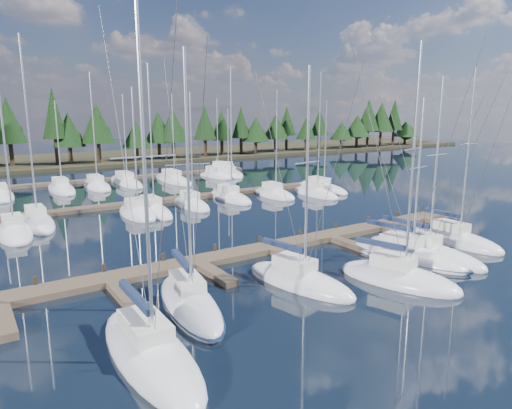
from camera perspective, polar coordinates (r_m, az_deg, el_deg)
ground at (r=45.03m, az=-7.30°, el=-1.85°), size 260.00×260.00×0.00m
far_shore at (r=101.75m, az=-22.41°, el=5.12°), size 220.00×30.00×0.60m
main_dock at (r=34.45m, az=2.04°, el=-5.69°), size 44.00×6.13×0.90m
back_docks at (r=62.86m, az=-15.19°, el=1.90°), size 50.00×21.80×0.40m
front_sailboat_0 at (r=21.19m, az=-13.16°, el=-17.46°), size 2.97×9.52×15.90m
front_sailboat_1 at (r=25.51m, az=-8.29°, el=-12.04°), size 4.14×9.22×14.27m
front_sailboat_2 at (r=28.40m, az=5.40°, el=-9.41°), size 4.14×8.34×13.74m
front_sailboat_3 at (r=30.03m, az=17.33°, el=-8.72°), size 5.19×8.27×15.10m
front_sailboat_4 at (r=34.57m, az=18.26°, el=-6.12°), size 4.58×9.51×12.12m
front_sailboat_5 at (r=35.84m, az=20.12°, el=-5.59°), size 3.42×9.70×13.55m
front_sailboat_6 at (r=40.01m, az=23.57°, el=-4.05°), size 2.65×8.05×14.51m
back_sailboat_rows at (r=58.58m, az=-13.83°, el=1.34°), size 47.61×32.03×17.71m
motor_yacht_right at (r=73.01m, az=-4.42°, el=3.81°), size 5.90×8.58×4.09m
tree_line at (r=91.90m, az=-20.75°, el=8.96°), size 187.67×12.03×13.96m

